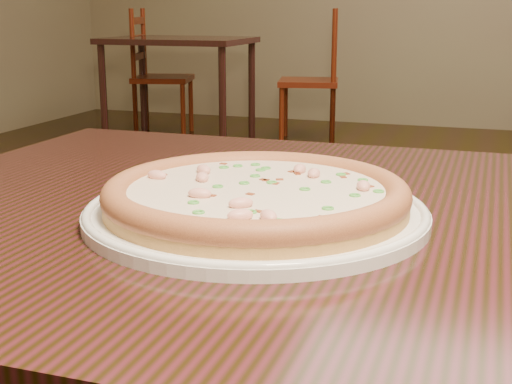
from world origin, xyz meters
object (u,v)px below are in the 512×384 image
(bg_table_left, at_px, (178,51))
(pizza, at_px, (256,195))
(chair_b, at_px, (316,81))
(hero_table, at_px, (373,303))
(plate, at_px, (256,212))
(chair_a, at_px, (156,77))

(bg_table_left, bearing_deg, pizza, -64.28)
(pizza, distance_m, chair_b, 4.51)
(bg_table_left, bearing_deg, hero_table, -62.62)
(plate, xyz_separation_m, chair_a, (-2.24, 4.26, -0.32))
(pizza, distance_m, chair_a, 4.82)
(chair_a, bearing_deg, bg_table_left, -37.10)
(chair_b, bearing_deg, pizza, -76.97)
(hero_table, relative_size, chair_b, 1.26)
(plate, height_order, pizza, pizza)
(hero_table, distance_m, bg_table_left, 4.48)
(pizza, bearing_deg, hero_table, 22.64)
(hero_table, distance_m, chair_b, 4.48)
(pizza, xyz_separation_m, bg_table_left, (-1.94, 4.03, -0.12))
(pizza, xyz_separation_m, chair_b, (-1.01, 4.38, -0.34))
(chair_a, distance_m, chair_b, 1.23)
(hero_table, relative_size, bg_table_left, 1.20)
(plate, bearing_deg, pizza, -80.24)
(chair_b, bearing_deg, bg_table_left, -159.50)
(bg_table_left, bearing_deg, plate, -64.28)
(chair_a, xyz_separation_m, chair_b, (1.23, 0.12, 0.00))
(plate, relative_size, chair_a, 0.38)
(hero_table, xyz_separation_m, plate, (-0.12, -0.05, 0.11))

